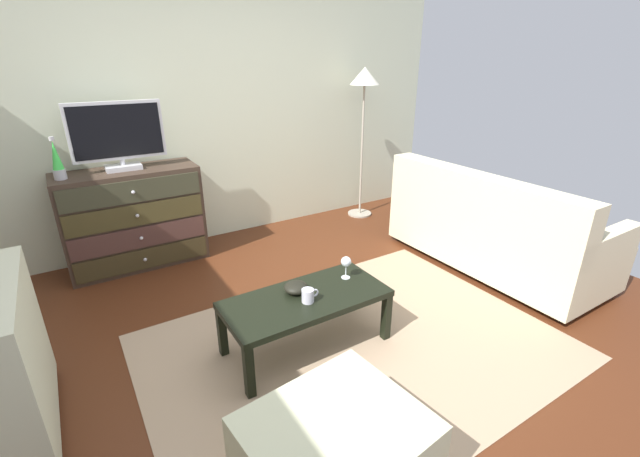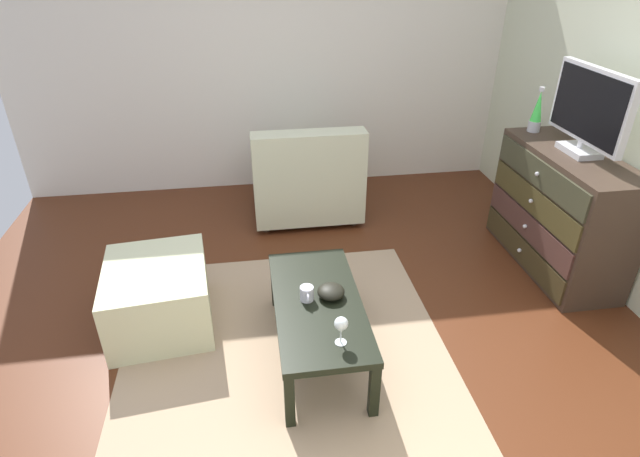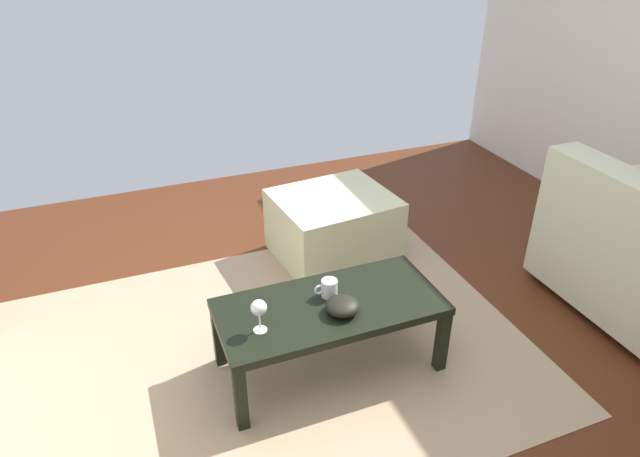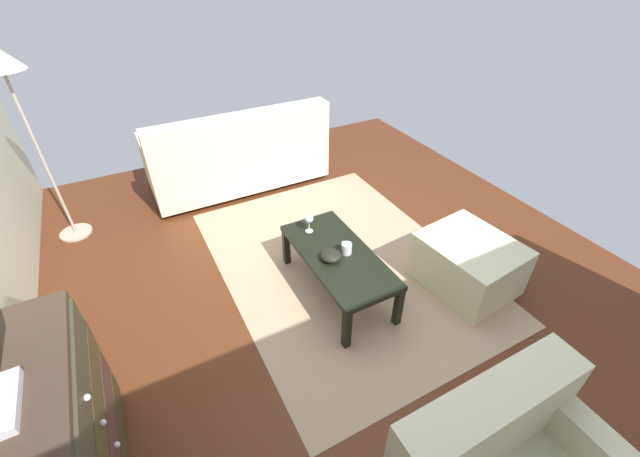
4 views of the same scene
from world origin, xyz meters
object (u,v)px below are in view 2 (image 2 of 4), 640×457
(wine_glass, at_px, (341,325))
(ottoman, at_px, (159,296))
(tv, at_px, (589,110))
(mug, at_px, (307,294))
(dresser, at_px, (560,211))
(armchair, at_px, (306,179))
(lava_lamp, at_px, (537,112))
(coffee_table, at_px, (318,307))
(bowl_decorative, at_px, (331,291))

(wine_glass, distance_m, ottoman, 1.29)
(tv, bearing_deg, mug, -70.83)
(dresser, bearing_deg, armchair, -121.92)
(tv, height_order, armchair, tv)
(wine_glass, height_order, ottoman, wine_glass)
(tv, bearing_deg, ottoman, -84.30)
(mug, distance_m, armchair, 1.73)
(lava_lamp, distance_m, mug, 2.26)
(dresser, bearing_deg, tv, 107.25)
(wine_glass, xyz_separation_m, armchair, (-2.09, 0.09, -0.15))
(coffee_table, distance_m, armchair, 1.74)
(lava_lamp, height_order, ottoman, lava_lamp)
(dresser, height_order, bowl_decorative, dresser)
(coffee_table, xyz_separation_m, wine_glass, (0.35, 0.06, 0.16))
(coffee_table, xyz_separation_m, armchair, (-1.74, 0.15, 0.01))
(bowl_decorative, height_order, armchair, armchair)
(coffee_table, distance_m, mug, 0.11)
(armchair, bearing_deg, wine_glass, -2.45)
(tv, height_order, lava_lamp, tv)
(coffee_table, bearing_deg, wine_glass, 10.39)
(lava_lamp, bearing_deg, armchair, -109.44)
(coffee_table, distance_m, bowl_decorative, 0.12)
(wine_glass, relative_size, bowl_decorative, 1.02)
(lava_lamp, bearing_deg, bowl_decorative, -56.87)
(lava_lamp, bearing_deg, tv, 8.22)
(dresser, xyz_separation_m, wine_glass, (1.03, -1.78, 0.05))
(tv, height_order, bowl_decorative, tv)
(coffee_table, bearing_deg, lava_lamp, 122.61)
(wine_glass, bearing_deg, lava_lamp, 130.83)
(lava_lamp, bearing_deg, mug, -58.61)
(mug, bearing_deg, tv, 109.17)
(tv, xyz_separation_m, bowl_decorative, (0.66, -1.79, -0.76))
(dresser, distance_m, lava_lamp, 0.75)
(dresser, xyz_separation_m, mug, (0.66, -1.91, -0.02))
(lava_lamp, xyz_separation_m, mug, (1.14, -1.86, -0.60))
(dresser, xyz_separation_m, bowl_decorative, (0.65, -1.77, -0.03))
(wine_glass, height_order, armchair, armchair)
(coffee_table, relative_size, wine_glass, 6.60)
(armchair, bearing_deg, ottoman, -39.32)
(mug, distance_m, bowl_decorative, 0.14)
(wine_glass, bearing_deg, dresser, 120.03)
(tv, bearing_deg, coffee_table, -69.79)
(dresser, xyz_separation_m, coffee_table, (0.68, -1.85, -0.11))
(dresser, bearing_deg, bowl_decorative, -69.73)
(mug, bearing_deg, dresser, 109.20)
(lava_lamp, height_order, bowl_decorative, lava_lamp)
(tv, relative_size, mug, 6.42)
(wine_glass, bearing_deg, armchair, 177.55)
(lava_lamp, xyz_separation_m, wine_glass, (1.50, -1.74, -0.53))
(coffee_table, bearing_deg, armchair, 174.95)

